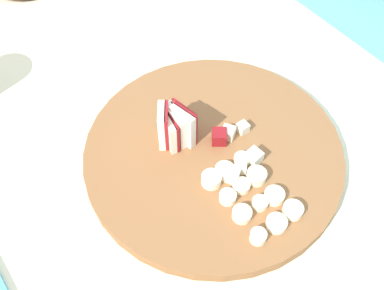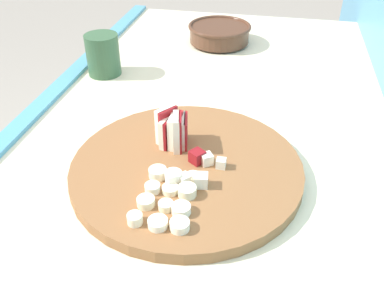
% 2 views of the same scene
% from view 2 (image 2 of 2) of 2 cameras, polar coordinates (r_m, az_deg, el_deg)
% --- Properties ---
extents(cutting_board, '(0.39, 0.39, 0.02)m').
position_cam_2_polar(cutting_board, '(0.71, -0.49, -3.25)').
color(cutting_board, brown).
rests_on(cutting_board, tiled_countertop).
extents(apple_wedge_fan, '(0.06, 0.06, 0.07)m').
position_cam_2_polar(apple_wedge_fan, '(0.73, -2.40, 2.03)').
color(apple_wedge_fan, maroon).
rests_on(apple_wedge_fan, cutting_board).
extents(apple_dice_pile, '(0.09, 0.09, 0.02)m').
position_cam_2_polar(apple_dice_pile, '(0.67, 0.43, -3.34)').
color(apple_dice_pile, '#EFE5CC').
rests_on(apple_dice_pile, cutting_board).
extents(banana_slice_rows, '(0.13, 0.09, 0.02)m').
position_cam_2_polar(banana_slice_rows, '(0.63, -3.35, -7.01)').
color(banana_slice_rows, '#F4EAC6').
rests_on(banana_slice_rows, cutting_board).
extents(ceramic_bowl, '(0.18, 0.18, 0.05)m').
position_cam_2_polar(ceramic_bowl, '(1.23, 3.76, 15.00)').
color(ceramic_bowl, '#4C2D1E').
rests_on(ceramic_bowl, tiled_countertop).
extents(small_jar, '(0.08, 0.08, 0.10)m').
position_cam_2_polar(small_jar, '(1.05, -12.02, 11.92)').
color(small_jar, '#335638').
rests_on(small_jar, tiled_countertop).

